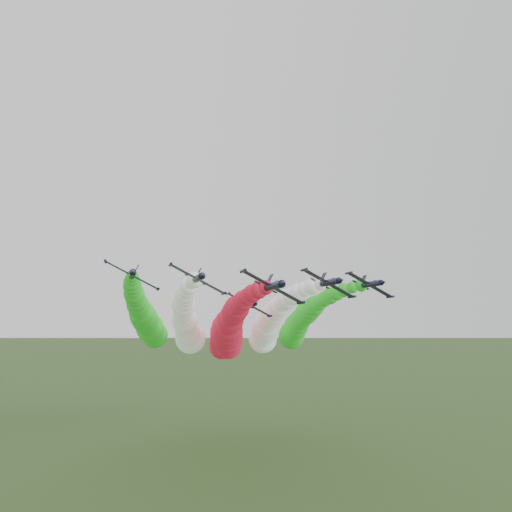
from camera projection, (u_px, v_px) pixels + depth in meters
The scene contains 6 objects.
jet_lead at pixel (230, 332), 120.06m from camera, with size 16.17×79.12×17.72m.
jet_inner_left at pixel (187, 325), 128.16m from camera, with size 16.93×79.88×18.48m.
jet_inner_right at pixel (269, 326), 133.63m from camera, with size 16.77×79.72×18.33m.
jet_outer_left at pixel (147, 321), 131.33m from camera, with size 16.37×79.32×17.92m.
jet_outer_right at pixel (300, 324), 144.79m from camera, with size 16.71×79.66×18.27m.
jet_trail at pixel (223, 336), 148.91m from camera, with size 16.75×79.70×18.30m.
Camera 1 is at (-23.59, -79.92, 34.65)m, focal length 35.00 mm.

